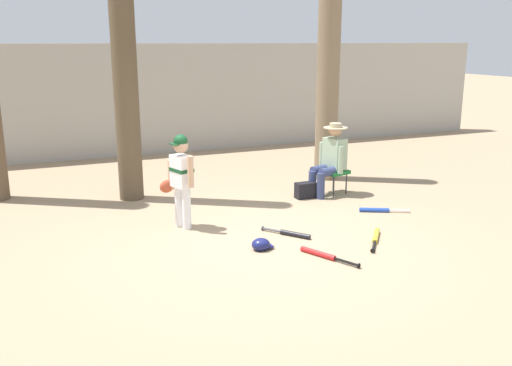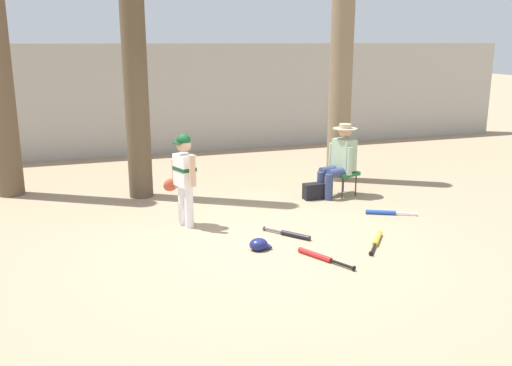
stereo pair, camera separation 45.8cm
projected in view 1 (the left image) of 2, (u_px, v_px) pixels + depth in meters
ground_plane at (261, 244)px, 7.09m from camera, size 60.00×60.00×0.00m
concrete_back_wall at (147, 99)px, 12.57m from camera, size 18.00×0.36×2.46m
tree_near_player at (123, 35)px, 8.52m from camera, size 0.64×0.64×5.87m
tree_behind_spectator at (328, 73)px, 10.04m from camera, size 0.58×0.58×4.47m
young_ballplayer at (181, 175)px, 7.56m from camera, size 0.44×0.56×1.31m
folding_stool at (334, 173)px, 9.37m from camera, size 0.49×0.49×0.41m
seated_spectator at (330, 157)px, 9.24m from camera, size 0.68×0.54×1.20m
handbag_beside_stool at (306, 190)px, 9.16m from camera, size 0.34×0.18×0.26m
bat_blue_youth at (378, 210)px, 8.42m from camera, size 0.69×0.39×0.07m
bat_black_composite at (291, 234)px, 7.39m from camera, size 0.48×0.61×0.07m
bat_yellow_trainer at (376, 237)px, 7.25m from camera, size 0.56×0.68×0.07m
bat_red_barrel at (322, 255)px, 6.66m from camera, size 0.41×0.77×0.07m
batting_helmet_navy at (261, 244)px, 6.90m from camera, size 0.28×0.21×0.16m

